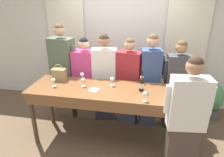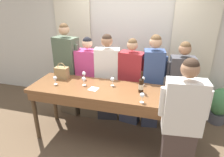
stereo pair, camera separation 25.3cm
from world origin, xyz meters
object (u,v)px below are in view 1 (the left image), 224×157
Objects in this scene: wine_glass_front_left at (142,78)px; wine_glass_front_mid at (82,75)px; wine_glass_center_left at (83,80)px; handbag at (59,74)px; wine_glass_center_right at (112,79)px; host_pouring at (185,122)px; potted_plant at (213,100)px; wine_glass_front_right at (145,94)px; guest_navy_coat at (150,81)px; guest_beige_cap at (176,85)px; guest_olive_jacket at (63,72)px; wine_bottle at (142,84)px; guest_cream_sweater at (105,78)px; wine_glass_center_mid at (53,80)px; guest_striped_shirt at (128,82)px; guest_pink_top at (86,80)px; tasting_bar at (111,95)px.

wine_glass_front_mid is at bearing -177.24° from wine_glass_front_left.
handbag is at bearing 160.35° from wine_glass_center_left.
handbag is 1.95× the size of wine_glass_center_right.
host_pouring is 2.39× the size of potted_plant.
wine_glass_front_mid is 1.19m from wine_glass_front_right.
wine_glass_front_mid is 1.00× the size of wine_glass_front_right.
guest_navy_coat is (1.14, 0.38, -0.18)m from wine_glass_front_mid.
wine_glass_center_left is 1.00× the size of wine_glass_center_right.
guest_olive_jacket is at bearing 180.00° from guest_beige_cap.
wine_glass_front_right is (0.06, -0.31, -0.01)m from wine_bottle.
wine_bottle is 0.63m from guest_navy_coat.
guest_olive_jacket is (-0.60, 0.59, -0.13)m from wine_glass_center_left.
host_pouring is at bearing -69.88° from guest_navy_coat.
guest_navy_coat reaches higher than wine_glass_center_right.
wine_glass_front_left is 0.80m from guest_cream_sweater.
wine_glass_center_right is at bearing -141.39° from guest_navy_coat.
guest_striped_shirt is at bearing 31.14° from wine_glass_center_mid.
guest_cream_sweater is at bearing 69.87° from wine_glass_center_left.
guest_navy_coat is (1.51, 0.68, -0.18)m from wine_glass_center_mid.
guest_navy_coat reaches higher than guest_pink_top.
handbag reaches higher than potted_plant.
guest_beige_cap is (1.51, 0.59, -0.23)m from wine_glass_center_left.
wine_glass_center_mid is 0.79m from guest_pink_top.
guest_cream_sweater is (-0.71, 0.59, -0.21)m from wine_bottle.
guest_cream_sweater reaches higher than wine_glass_front_left.
handbag is 0.15× the size of guest_olive_jacket.
tasting_bar is 0.99m from handbag.
handbag is 1.24m from guest_striped_shirt.
wine_glass_center_right is at bearing -11.05° from wine_glass_front_mid.
wine_glass_center_left and wine_glass_center_right have the same top height.
potted_plant is (2.47, 0.42, -0.43)m from guest_pink_top.
wine_glass_center_mid is at bearing -155.72° from guest_navy_coat.
guest_navy_coat reaches higher than guest_striped_shirt.
wine_glass_center_right is at bearing -114.44° from guest_striped_shirt.
guest_cream_sweater reaches higher than wine_glass_front_mid.
guest_beige_cap is 1.20m from host_pouring.
wine_glass_center_right is 1.19m from guest_beige_cap.
tasting_bar is 3.60× the size of potted_plant.
host_pouring is at bearing -91.21° from guest_beige_cap.
guest_olive_jacket reaches higher than wine_glass_center_right.
wine_glass_front_left is 0.47m from guest_striped_shirt.
guest_pink_top is (0.44, -0.00, -0.12)m from guest_olive_jacket.
guest_olive_jacket is at bearing 135.32° from wine_glass_center_left.
guest_beige_cap reaches higher than tasting_bar.
wine_glass_front_mid is at bearing -166.80° from guest_beige_cap.
wine_glass_front_left is at bearing 91.62° from wine_bottle.
wine_glass_center_right is at bearing -155.78° from guest_beige_cap.
guest_pink_top is (0.33, 0.42, -0.25)m from handbag.
wine_glass_center_mid is at bearing -114.34° from guest_pink_top.
tasting_bar is 0.94m from wine_glass_center_mid.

